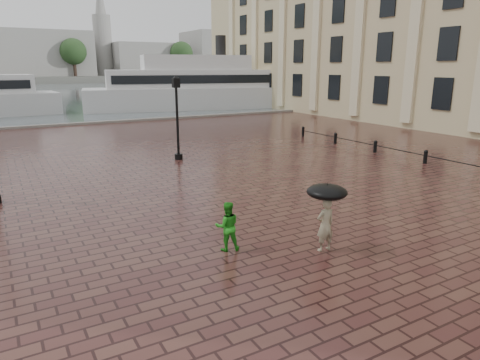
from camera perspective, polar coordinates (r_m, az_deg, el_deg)
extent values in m
plane|color=#3A1C1A|center=(10.90, 4.94, -12.42)|extent=(300.00, 300.00, 0.00)
plane|color=#495459|center=(100.21, -26.96, 10.47)|extent=(240.00, 240.00, 0.00)
cube|color=slate|center=(40.62, -21.74, 6.79)|extent=(80.00, 0.60, 0.30)
cube|color=#4C4C47|center=(168.07, -28.45, 11.80)|extent=(300.00, 60.00, 2.00)
cube|color=gray|center=(158.75, -24.97, 15.02)|extent=(30.00, 22.00, 14.00)
cube|color=gray|center=(165.85, -12.40, 15.43)|extent=(25.00, 22.00, 11.00)
cube|color=gray|center=(179.69, -1.31, 16.49)|extent=(35.00, 22.00, 16.00)
cylinder|color=gray|center=(162.04, -17.77, 16.70)|extent=(6.00, 6.00, 20.00)
cone|color=gray|center=(163.24, -18.18, 21.60)|extent=(5.00, 5.00, 18.00)
cylinder|color=#2D2119|center=(147.82, -21.14, 13.55)|extent=(1.00, 1.00, 8.00)
sphere|color=#1F3719|center=(147.89, -21.35, 15.67)|extent=(8.00, 8.00, 8.00)
cylinder|color=#2D2119|center=(157.63, -7.74, 14.41)|extent=(1.00, 1.00, 8.00)
sphere|color=#1F3719|center=(157.69, -7.81, 16.41)|extent=(8.00, 8.00, 8.00)
cylinder|color=#2D2119|center=(174.45, 3.64, 14.54)|extent=(1.00, 1.00, 8.00)
sphere|color=#1F3719|center=(174.50, 3.67, 16.35)|extent=(8.00, 8.00, 8.00)
cylinder|color=black|center=(24.77, 23.48, 2.73)|extent=(0.20, 0.20, 0.60)
sphere|color=black|center=(24.71, 23.55, 3.46)|extent=(0.22, 0.22, 0.22)
cylinder|color=black|center=(26.96, 17.58, 4.17)|extent=(0.20, 0.20, 0.60)
sphere|color=black|center=(26.90, 17.63, 4.84)|extent=(0.22, 0.22, 0.22)
cylinder|color=black|center=(29.40, 12.60, 5.36)|extent=(0.20, 0.20, 0.60)
sphere|color=black|center=(29.35, 12.64, 5.97)|extent=(0.22, 0.22, 0.22)
cylinder|color=black|center=(32.04, 8.40, 6.32)|extent=(0.20, 0.20, 0.60)
sphere|color=black|center=(32.00, 8.42, 6.88)|extent=(0.22, 0.22, 0.22)
cylinder|color=black|center=(24.04, -8.18, 3.12)|extent=(0.44, 0.44, 0.30)
cylinder|color=black|center=(23.74, -8.34, 7.50)|extent=(0.14, 0.14, 4.00)
cube|color=black|center=(23.56, -8.54, 12.69)|extent=(0.35, 0.35, 0.50)
sphere|color=beige|center=(23.56, -8.54, 12.69)|extent=(0.28, 0.28, 0.28)
imported|color=gray|center=(12.10, 11.29, -5.91)|extent=(0.57, 0.39, 1.51)
imported|color=#20921A|center=(11.93, -1.71, -6.18)|extent=(0.82, 0.72, 1.41)
cube|color=#BEBEBE|center=(53.56, -5.82, 10.83)|extent=(26.97, 11.47, 2.52)
cube|color=silver|center=(53.44, -5.89, 13.29)|extent=(21.66, 9.59, 2.10)
cube|color=silver|center=(53.43, -5.94, 15.32)|extent=(13.31, 7.27, 1.68)
cylinder|color=black|center=(54.24, -2.59, 17.37)|extent=(1.26, 1.26, 2.52)
cube|color=black|center=(50.73, -5.20, 13.23)|extent=(19.55, 4.13, 0.94)
cube|color=black|center=(56.16, -6.51, 13.35)|extent=(19.55, 4.13, 0.94)
cylinder|color=black|center=(11.92, 11.42, -3.53)|extent=(0.02, 0.02, 0.95)
ellipsoid|color=black|center=(11.80, 11.52, -1.57)|extent=(1.10, 1.10, 0.39)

